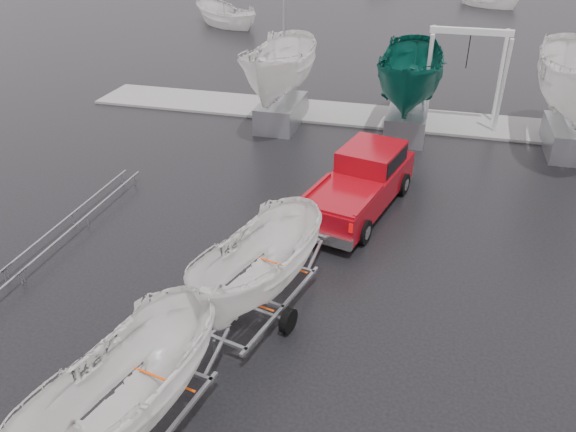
{
  "coord_description": "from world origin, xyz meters",
  "views": [
    {
      "loc": [
        0.94,
        -11.64,
        8.69
      ],
      "look_at": [
        -2.48,
        1.13,
        1.2
      ],
      "focal_mm": 35.0,
      "sensor_mm": 36.0,
      "label": 1
    }
  ],
  "objects_px": {
    "trailer_parked": "(116,329)",
    "boat_hoist": "(466,64)",
    "pickup_truck": "(363,180)",
    "trailer_hitched": "(260,212)"
  },
  "relations": [
    {
      "from": "boat_hoist",
      "to": "pickup_truck",
      "type": "bearing_deg",
      "value": -109.12
    },
    {
      "from": "trailer_hitched",
      "to": "trailer_parked",
      "type": "distance_m",
      "value": 4.27
    },
    {
      "from": "trailer_parked",
      "to": "boat_hoist",
      "type": "relative_size",
      "value": 1.26
    },
    {
      "from": "trailer_parked",
      "to": "boat_hoist",
      "type": "height_order",
      "value": "trailer_parked"
    },
    {
      "from": "pickup_truck",
      "to": "trailer_parked",
      "type": "xyz_separation_m",
      "value": [
        -2.52,
        -10.2,
        1.85
      ]
    },
    {
      "from": "trailer_hitched",
      "to": "boat_hoist",
      "type": "height_order",
      "value": "trailer_hitched"
    },
    {
      "from": "trailer_parked",
      "to": "boat_hoist",
      "type": "bearing_deg",
      "value": 84.24
    },
    {
      "from": "trailer_hitched",
      "to": "trailer_parked",
      "type": "relative_size",
      "value": 1.01
    },
    {
      "from": "pickup_truck",
      "to": "trailer_parked",
      "type": "distance_m",
      "value": 10.67
    },
    {
      "from": "boat_hoist",
      "to": "trailer_parked",
      "type": "bearing_deg",
      "value": -106.31
    }
  ]
}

